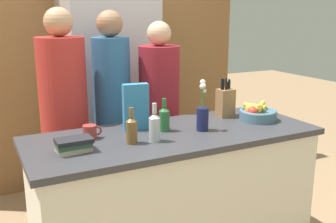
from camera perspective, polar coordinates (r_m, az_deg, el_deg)
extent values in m
cube|color=silver|center=(2.74, 0.90, -12.86)|extent=(1.82, 0.71, 0.89)
cube|color=#38383D|center=(2.56, 0.94, -3.50)|extent=(1.90, 0.74, 0.04)
cube|color=olive|center=(4.02, -10.30, 8.36)|extent=(3.10, 0.12, 2.60)
cube|color=#B7B7BC|center=(3.72, -8.39, 3.33)|extent=(0.80, 0.60, 2.00)
cylinder|color=#B7B7BC|center=(3.39, -7.72, 4.02)|extent=(0.02, 0.02, 1.10)
cylinder|color=slate|center=(2.91, 12.93, -0.60)|extent=(0.27, 0.27, 0.06)
torus|color=slate|center=(2.90, 12.97, 0.02)|extent=(0.27, 0.27, 0.03)
sphere|color=red|center=(2.84, 12.21, -0.05)|extent=(0.08, 0.08, 0.08)
sphere|color=#99B233|center=(2.93, 11.81, 0.35)|extent=(0.08, 0.08, 0.08)
sphere|color=#C64C23|center=(2.87, 11.66, -0.18)|extent=(0.07, 0.07, 0.07)
sphere|color=#99B233|center=(2.98, 13.00, 0.39)|extent=(0.07, 0.07, 0.07)
cylinder|color=yellow|center=(2.91, 12.63, 0.50)|extent=(0.08, 0.14, 0.03)
cylinder|color=yellow|center=(2.91, 12.48, 0.75)|extent=(0.09, 0.17, 0.03)
cylinder|color=yellow|center=(2.91, 13.34, 0.94)|extent=(0.14, 0.13, 0.03)
cube|color=olive|center=(2.96, 8.32, 1.25)|extent=(0.12, 0.10, 0.21)
cylinder|color=black|center=(2.90, 7.81, 3.86)|extent=(0.01, 0.01, 0.09)
cylinder|color=black|center=(2.91, 8.06, 3.84)|extent=(0.01, 0.01, 0.09)
cylinder|color=black|center=(2.91, 8.44, 3.88)|extent=(0.01, 0.01, 0.09)
cylinder|color=black|center=(2.93, 8.56, 3.67)|extent=(0.01, 0.01, 0.07)
cylinder|color=black|center=(2.94, 8.82, 3.86)|extent=(0.01, 0.01, 0.08)
cylinder|color=black|center=(2.96, 8.92, 3.83)|extent=(0.01, 0.01, 0.07)
cylinder|color=#191E4C|center=(2.59, 5.03, -1.11)|extent=(0.08, 0.08, 0.15)
cylinder|color=#477538|center=(2.56, 5.19, 1.76)|extent=(0.01, 0.01, 0.11)
sphere|color=white|center=(2.55, 5.28, 2.99)|extent=(0.03, 0.03, 0.03)
cylinder|color=#477538|center=(2.56, 5.06, 2.40)|extent=(0.03, 0.01, 0.17)
sphere|color=white|center=(2.55, 5.07, 4.26)|extent=(0.04, 0.04, 0.04)
cylinder|color=#477538|center=(2.55, 4.99, 2.06)|extent=(0.01, 0.02, 0.14)
sphere|color=white|center=(2.53, 4.95, 3.62)|extent=(0.03, 0.03, 0.03)
cylinder|color=#477538|center=(2.55, 5.14, 2.12)|extent=(0.02, 0.01, 0.15)
sphere|color=white|center=(2.53, 5.20, 3.73)|extent=(0.03, 0.03, 0.03)
cube|color=teal|center=(2.60, -4.70, 0.70)|extent=(0.18, 0.08, 0.31)
cylinder|color=#99332D|center=(2.47, -11.30, -2.93)|extent=(0.09, 0.09, 0.09)
torus|color=#99332D|center=(2.48, -10.23, -2.77)|extent=(0.06, 0.01, 0.06)
cube|color=#B7A88E|center=(2.28, -13.53, -5.29)|extent=(0.19, 0.15, 0.03)
cube|color=#3D6047|center=(2.26, -13.55, -4.71)|extent=(0.19, 0.12, 0.03)
cube|color=#232328|center=(2.25, -13.50, -4.11)|extent=(0.20, 0.13, 0.02)
cylinder|color=brown|center=(2.34, -5.29, -3.04)|extent=(0.07, 0.07, 0.14)
cone|color=brown|center=(2.31, -5.33, -1.12)|extent=(0.07, 0.07, 0.03)
cylinder|color=brown|center=(2.30, -5.36, -0.12)|extent=(0.03, 0.03, 0.06)
cylinder|color=#286633|center=(2.57, -0.54, -1.38)|extent=(0.07, 0.07, 0.14)
cone|color=#286633|center=(2.55, -0.54, 0.37)|extent=(0.07, 0.07, 0.03)
cylinder|color=#286633|center=(2.54, -0.54, 1.28)|extent=(0.03, 0.03, 0.06)
cylinder|color=#B2BCC1|center=(2.36, -1.95, -2.64)|extent=(0.07, 0.07, 0.15)
cone|color=#B2BCC1|center=(2.34, -1.97, -0.59)|extent=(0.07, 0.07, 0.03)
cylinder|color=#B2BCC1|center=(2.33, -1.98, 0.47)|extent=(0.03, 0.03, 0.06)
cube|color=#383842|center=(3.12, -14.15, -10.38)|extent=(0.28, 0.19, 0.83)
cylinder|color=red|center=(2.89, -15.05, 3.53)|extent=(0.34, 0.34, 0.69)
sphere|color=tan|center=(2.85, -15.64, 12.41)|extent=(0.20, 0.20, 0.20)
cube|color=#383842|center=(3.28, -7.71, -8.94)|extent=(0.27, 0.24, 0.82)
cylinder|color=#2D6093|center=(3.06, -8.18, 4.19)|extent=(0.29, 0.29, 0.69)
sphere|color=#996B4C|center=(3.02, -8.48, 12.51)|extent=(0.20, 0.20, 0.20)
cube|color=#383842|center=(3.34, -1.20, -8.68)|extent=(0.28, 0.22, 0.79)
cylinder|color=maroon|center=(3.13, -1.27, 3.53)|extent=(0.33, 0.33, 0.65)
sphere|color=#DBAD89|center=(3.08, -1.32, 11.26)|extent=(0.19, 0.19, 0.19)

